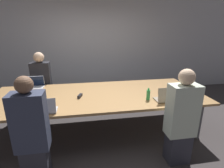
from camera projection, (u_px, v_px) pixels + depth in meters
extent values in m
plane|color=#383333|center=(99.00, 129.00, 3.43)|extent=(24.00, 24.00, 0.00)
cube|color=#ADADB2|center=(90.00, 46.00, 5.08)|extent=(12.00, 0.06, 2.80)
cube|color=#9E7547|center=(98.00, 95.00, 3.21)|extent=(3.82, 1.49, 0.04)
cylinder|color=#4C4C51|center=(199.00, 120.00, 3.07)|extent=(0.08, 0.08, 0.70)
cylinder|color=#4C4C51|center=(11.00, 107.00, 3.58)|extent=(0.08, 0.08, 0.70)
cylinder|color=#4C4C51|center=(169.00, 97.00, 4.13)|extent=(0.08, 0.08, 0.70)
cube|color=#B7B7BC|center=(45.00, 111.00, 2.54)|extent=(0.34, 0.21, 0.02)
cube|color=#B7B7BC|center=(43.00, 106.00, 2.42)|extent=(0.35, 0.05, 0.21)
cube|color=silver|center=(43.00, 106.00, 2.43)|extent=(0.34, 0.05, 0.21)
cube|color=#2D2D38|center=(36.00, 162.00, 2.28)|extent=(0.32, 0.24, 0.45)
cube|color=#33384C|center=(30.00, 122.00, 2.10)|extent=(0.40, 0.24, 0.74)
sphere|color=brown|center=(24.00, 85.00, 1.96)|extent=(0.20, 0.20, 0.20)
cylinder|color=black|center=(26.00, 104.00, 2.55)|extent=(0.07, 0.07, 0.19)
cylinder|color=black|center=(25.00, 97.00, 2.52)|extent=(0.03, 0.03, 0.04)
cube|color=silver|center=(35.00, 88.00, 3.52)|extent=(0.34, 0.22, 0.02)
cube|color=silver|center=(35.00, 81.00, 3.57)|extent=(0.35, 0.07, 0.22)
cube|color=#0F1933|center=(35.00, 81.00, 3.56)|extent=(0.34, 0.07, 0.21)
cube|color=#2D2D38|center=(45.00, 103.00, 4.06)|extent=(0.32, 0.24, 0.45)
cube|color=#232328|center=(42.00, 79.00, 3.88)|extent=(0.40, 0.24, 0.74)
sphere|color=beige|center=(39.00, 57.00, 3.73)|extent=(0.22, 0.22, 0.22)
cube|color=gray|center=(165.00, 100.00, 2.94)|extent=(0.34, 0.23, 0.02)
cube|color=gray|center=(168.00, 95.00, 2.80)|extent=(0.35, 0.05, 0.23)
cube|color=black|center=(168.00, 95.00, 2.81)|extent=(0.34, 0.05, 0.23)
cube|color=#2D2D38|center=(177.00, 147.00, 2.57)|extent=(0.32, 0.24, 0.45)
cube|color=beige|center=(182.00, 111.00, 2.39)|extent=(0.40, 0.24, 0.74)
sphere|color=beige|center=(187.00, 77.00, 2.25)|extent=(0.21, 0.21, 0.21)
cylinder|color=white|center=(179.00, 96.00, 2.96)|extent=(0.08, 0.08, 0.10)
cylinder|color=green|center=(148.00, 95.00, 2.93)|extent=(0.06, 0.06, 0.17)
cylinder|color=green|center=(149.00, 89.00, 2.90)|extent=(0.03, 0.03, 0.04)
cube|color=black|center=(80.00, 96.00, 3.05)|extent=(0.09, 0.16, 0.05)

